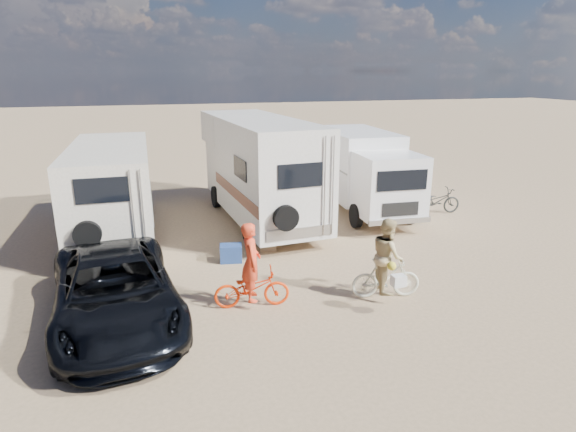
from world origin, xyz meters
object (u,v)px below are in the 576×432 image
object	(u,v)px
rv_main	(259,171)
bike_parked	(437,201)
rider_man	(251,269)
rv_left	(112,191)
bike_woman	(386,278)
bike_man	(252,288)
cooler	(231,253)
rider_woman	(387,263)
box_truck	(364,173)
dark_suv	(115,290)
crate	(268,243)

from	to	relation	value
rv_main	bike_parked	world-z (taller)	rv_main
rv_main	rider_man	size ratio (longest dim) A/B	4.18
rv_left	bike_parked	xyz separation A→B (m)	(11.10, -0.90, -0.94)
bike_woman	rv_main	bearing A→B (deg)	23.17
bike_man	cooler	size ratio (longest dim) A/B	2.80
cooler	rider_woman	bearing A→B (deg)	-36.87
rv_main	bike_woman	bearing A→B (deg)	-82.57
box_truck	bike_parked	size ratio (longest dim) A/B	3.37
rv_main	rider_man	xyz separation A→B (m)	(-1.67, -6.20, -0.87)
bike_man	rider_man	size ratio (longest dim) A/B	0.94
rv_main	bike_woman	xyz separation A→B (m)	(1.37, -6.65, -1.28)
dark_suv	bike_woman	distance (m)	5.89
bike_woman	cooler	world-z (taller)	bike_woman
rider_man	rider_woman	size ratio (longest dim) A/B	1.03
dark_suv	crate	world-z (taller)	dark_suv
rv_left	crate	world-z (taller)	rv_left
rv_left	dark_suv	distance (m)	5.95
box_truck	cooler	distance (m)	6.72
rider_man	rv_left	bearing A→B (deg)	34.96
rv_left	dark_suv	xyz separation A→B (m)	(0.26, -5.90, -0.70)
rider_man	cooler	size ratio (longest dim) A/B	2.99
cooler	rv_main	bearing A→B (deg)	74.32
rv_left	rider_man	distance (m)	6.78
box_truck	rider_man	distance (m)	8.41
box_truck	rider_man	bearing A→B (deg)	-128.40
box_truck	rider_man	size ratio (longest dim) A/B	3.44
dark_suv	crate	bearing A→B (deg)	32.63
box_truck	rider_woman	xyz separation A→B (m)	(-2.59, -6.67, -0.58)
rider_man	dark_suv	bearing A→B (deg)	95.45
bike_man	crate	distance (m)	3.58
rv_main	rv_left	world-z (taller)	rv_main
bike_parked	bike_woman	bearing A→B (deg)	142.68
box_truck	cooler	xyz separation A→B (m)	(-5.60, -3.50, -1.20)
dark_suv	cooler	xyz separation A→B (m)	(2.84, 2.61, -0.48)
crate	rider_man	bearing A→B (deg)	-110.00
rider_woman	bike_parked	world-z (taller)	rider_woman
box_truck	rider_woman	world-z (taller)	box_truck
dark_suv	rider_woman	bearing A→B (deg)	-11.60
dark_suv	bike_man	bearing A→B (deg)	-8.50
rider_man	bike_parked	bearing A→B (deg)	-49.62
bike_woman	crate	world-z (taller)	bike_woman
rv_main	bike_parked	distance (m)	6.58
rv_main	crate	bearing A→B (deg)	-103.12
bike_parked	crate	world-z (taller)	bike_parked
rv_left	bike_woman	bearing A→B (deg)	-46.39
dark_suv	bike_parked	distance (m)	11.94
box_truck	crate	xyz separation A→B (m)	(-4.41, -2.87, -1.25)
rv_main	bike_man	bearing A→B (deg)	-109.24
dark_suv	cooler	world-z (taller)	dark_suv
box_truck	cooler	world-z (taller)	box_truck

